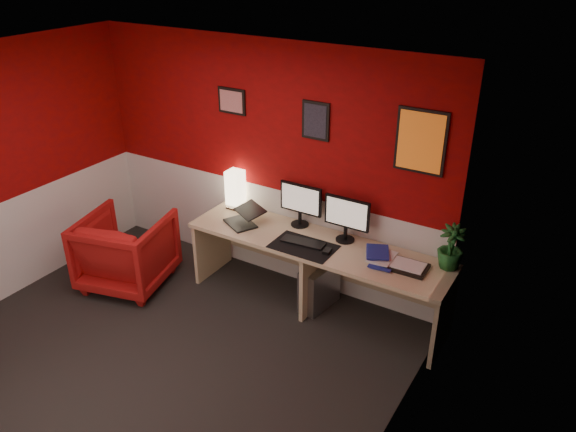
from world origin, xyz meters
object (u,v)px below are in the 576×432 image
object	(u,v)px
desk	(316,275)
potted_plant	(451,247)
armchair	(127,250)
pc_tower	(319,286)
monitor_right	(346,213)
shoji_lamp	(235,190)
zen_tray	(407,267)
monitor_left	(300,199)
laptop	(240,214)

from	to	relation	value
desk	potted_plant	xyz separation A→B (m)	(1.19, 0.22, 0.57)
armchair	pc_tower	bearing A→B (deg)	-175.00
desk	potted_plant	world-z (taller)	potted_plant
monitor_right	potted_plant	bearing A→B (deg)	1.87
shoji_lamp	zen_tray	bearing A→B (deg)	-6.29
monitor_right	armchair	distance (m)	2.35
monitor_left	zen_tray	world-z (taller)	monitor_left
potted_plant	pc_tower	world-z (taller)	potted_plant
potted_plant	armchair	xyz separation A→B (m)	(-3.09, -0.85, -0.54)
zen_tray	potted_plant	xyz separation A→B (m)	(0.30, 0.21, 0.19)
laptop	zen_tray	xyz separation A→B (m)	(1.73, 0.07, -0.09)
armchair	monitor_left	bearing A→B (deg)	-165.37
laptop	pc_tower	xyz separation A→B (m)	(0.86, 0.10, -0.61)
armchair	potted_plant	bearing A→B (deg)	-178.72
desk	monitor_left	xyz separation A→B (m)	(-0.32, 0.23, 0.66)
potted_plant	pc_tower	size ratio (longest dim) A/B	0.90
monitor_left	monitor_right	size ratio (longest dim) A/B	1.00
monitor_left	potted_plant	size ratio (longest dim) A/B	1.44
monitor_left	desk	bearing A→B (deg)	-36.20
desk	shoji_lamp	size ratio (longest dim) A/B	6.50
desk	shoji_lamp	distance (m)	1.26
shoji_lamp	laptop	size ratio (longest dim) A/B	1.21
laptop	zen_tray	bearing A→B (deg)	30.06
potted_plant	monitor_right	bearing A→B (deg)	-178.13
desk	pc_tower	xyz separation A→B (m)	(0.02, 0.03, -0.14)
pc_tower	monitor_left	bearing A→B (deg)	158.08
zen_tray	pc_tower	size ratio (longest dim) A/B	0.78
desk	monitor_left	world-z (taller)	monitor_left
monitor_right	pc_tower	distance (m)	0.83
shoji_lamp	monitor_right	size ratio (longest dim) A/B	0.69
desk	laptop	xyz separation A→B (m)	(-0.84, -0.06, 0.47)
desk	laptop	size ratio (longest dim) A/B	7.88
shoji_lamp	potted_plant	world-z (taller)	potted_plant
shoji_lamp	pc_tower	distance (m)	1.34
shoji_lamp	zen_tray	size ratio (longest dim) A/B	1.14
monitor_right	potted_plant	distance (m)	0.99
shoji_lamp	armchair	world-z (taller)	shoji_lamp
shoji_lamp	laptop	distance (m)	0.40
zen_tray	potted_plant	size ratio (longest dim) A/B	0.87
monitor_left	shoji_lamp	bearing A→B (deg)	-179.70
laptop	potted_plant	distance (m)	2.05
laptop	armchair	distance (m)	1.29
shoji_lamp	potted_plant	size ratio (longest dim) A/B	0.99
shoji_lamp	monitor_left	distance (m)	0.79
desk	monitor_left	bearing A→B (deg)	143.80
monitor_left	monitor_right	distance (m)	0.53
zen_tray	laptop	bearing A→B (deg)	-177.57
desk	laptop	bearing A→B (deg)	-175.67
monitor_left	pc_tower	xyz separation A→B (m)	(0.34, -0.20, -0.80)
shoji_lamp	monitor_left	bearing A→B (deg)	0.30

